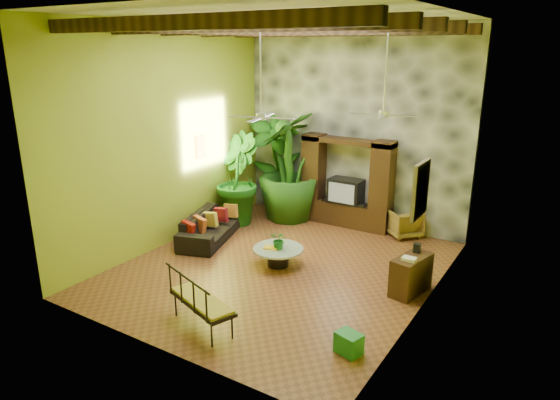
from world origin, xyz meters
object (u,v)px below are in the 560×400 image
Objects in this scene: side_console at (411,275)px; tall_plant_b at (236,179)px; ceiling_fan_back at (384,103)px; wicker_armchair at (404,223)px; coffee_table at (278,254)px; sofa at (211,226)px; iron_bench at (199,299)px; entertainment_center at (346,189)px; ceiling_fan_front at (261,106)px; tall_plant_a at (275,161)px; tall_plant_c at (289,167)px; green_bin at (349,343)px.

tall_plant_b is at bearing 175.94° from side_console.
ceiling_fan_back reaches higher than wicker_armchair.
ceiling_fan_back is 3.76m from coffee_table.
coffee_table is at bearing -118.87° from sofa.
ceiling_fan_back is 1.26× the size of iron_bench.
ceiling_fan_back is 0.83× the size of sofa.
iron_bench is (0.14, -5.88, -0.42)m from entertainment_center.
side_console is at bearing -46.49° from entertainment_center.
ceiling_fan_front reaches higher than coffee_table.
tall_plant_a reaches higher than coffee_table.
wicker_armchair is at bearing 122.74° from side_console.
ceiling_fan_back is 3.32m from side_console.
coffee_table is (-1.71, -1.15, -3.15)m from ceiling_fan_back.
ceiling_fan_front reaches higher than tall_plant_c.
tall_plant_c is (-1.49, -0.37, 0.47)m from entertainment_center.
iron_bench is (2.44, -3.23, 0.22)m from sofa.
ceiling_fan_back is 5.08m from iron_bench.
iron_bench reaches higher than wicker_armchair.
tall_plant_b is at bearing -9.00° from sofa.
green_bin is (4.98, -3.85, -1.02)m from tall_plant_b.
ceiling_fan_front reaches higher than tall_plant_b.
ceiling_fan_back reaches higher than tall_plant_a.
sofa is at bearing -92.91° from tall_plant_a.
green_bin is (4.79, -2.54, -0.16)m from sofa.
ceiling_fan_back is 3.64m from wicker_armchair.
tall_plant_b reaches higher than side_console.
sofa is 0.79× the size of tall_plant_a.
tall_plant_c is at bearing -37.24° from sofa.
tall_plant_c reaches higher than tall_plant_a.
coffee_table is at bearing -56.44° from tall_plant_a.
iron_bench is at bearing 28.41° from wicker_armchair.
wicker_armchair is 0.26× the size of tall_plant_c.
ceiling_fan_back is 4.89× the size of green_bin.
tall_plant_b is (-2.50, -1.34, 0.22)m from entertainment_center.
tall_plant_a is 6.38m from iron_bench.
tall_plant_a is (-1.96, 3.55, -1.98)m from ceiling_fan_front.
entertainment_center reaches higher than coffee_table.
green_bin is at bearing -37.66° from tall_plant_b.
tall_plant_a is 1.41m from tall_plant_b.
wicker_armchair reaches higher than sofa.
tall_plant_c is (1.01, 0.97, 0.26)m from tall_plant_b.
iron_bench reaches higher than coffee_table.
wicker_armchair is 0.69× the size of coffee_table.
ceiling_fan_front is 0.83× the size of sofa.
green_bin is at bearing -135.56° from sofa.
ceiling_fan_back is at bearing -97.27° from sofa.
iron_bench is 1.61× the size of side_console.
side_console reaches higher than sofa.
entertainment_center is 1.60m from tall_plant_c.
wicker_armchair is 0.26× the size of tall_plant_a.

